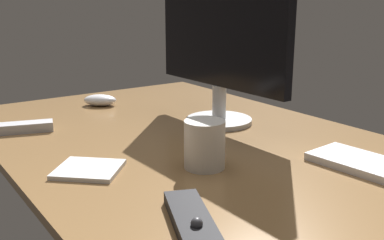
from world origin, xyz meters
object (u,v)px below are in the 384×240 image
computer_mouse (100,100)px  coffee_mug (205,144)px  media_remote (192,222)px  tv_remote (16,128)px  monitor (220,39)px  notepad (89,169)px

computer_mouse → coffee_mug: (62.91, -5.26, 3.17)cm
media_remote → coffee_mug: coffee_mug is taller
tv_remote → computer_mouse: bearing=44.6°
tv_remote → monitor: bearing=-7.7°
media_remote → notepad: size_ratio=1.60×
coffee_mug → notepad: bearing=-119.2°
monitor → media_remote: monitor is taller
coffee_mug → tv_remote: bearing=-152.4°
computer_mouse → tv_remote: computer_mouse is taller
monitor → tv_remote: monitor is taller
media_remote → coffee_mug: (-19.15, 16.57, 3.90)cm
notepad → media_remote: bearing=7.0°
computer_mouse → tv_remote: size_ratio=0.57×
media_remote → tv_remote: 67.12cm
tv_remote → coffee_mug: size_ratio=1.84×
media_remote → tv_remote: (-66.62, -8.21, 0.19)cm
monitor → coffee_mug: (24.86, -23.48, -18.04)cm
notepad → tv_remote: bearing=-172.9°
media_remote → notepad: media_remote is taller
monitor → media_remote: 63.43cm
media_remote → tv_remote: size_ratio=1.08×
monitor → coffee_mug: size_ratio=4.93×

